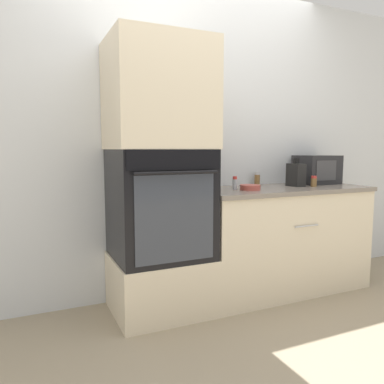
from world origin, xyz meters
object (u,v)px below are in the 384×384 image
at_px(condiment_jar_mid, 257,179).
at_px(condiment_jar_far, 314,181).
at_px(wall_oven, 160,204).
at_px(knife_block, 296,175).
at_px(bowl, 250,187).
at_px(microwave, 317,170).
at_px(condiment_jar_near, 235,183).

distance_m(condiment_jar_mid, condiment_jar_far, 0.47).
bearing_deg(wall_oven, knife_block, 1.24).
bearing_deg(wall_oven, bowl, -5.18).
distance_m(knife_block, condiment_jar_far, 0.16).
xyz_separation_m(knife_block, bowl, (-0.52, -0.09, -0.08)).
xyz_separation_m(condiment_jar_mid, condiment_jar_far, (0.35, -0.31, -0.01)).
xyz_separation_m(microwave, condiment_jar_far, (-0.21, -0.20, -0.08)).
bearing_deg(microwave, condiment_jar_near, -172.67).
relative_size(bowl, condiment_jar_far, 1.75).
bearing_deg(wall_oven, microwave, 4.79).
height_order(wall_oven, knife_block, wall_oven).
xyz_separation_m(knife_block, condiment_jar_near, (-0.61, -0.02, -0.05)).
bearing_deg(knife_block, condiment_jar_mid, 137.89).
bearing_deg(bowl, wall_oven, 174.82).
distance_m(knife_block, condiment_jar_near, 0.61).
bearing_deg(condiment_jar_near, wall_oven, -179.04).
bearing_deg(microwave, condiment_jar_mid, 168.54).
xyz_separation_m(microwave, knife_block, (-0.32, -0.10, -0.03)).
bearing_deg(condiment_jar_mid, wall_oven, -166.08).
distance_m(microwave, condiment_jar_near, 0.94).
relative_size(microwave, condiment_jar_mid, 3.06).
distance_m(condiment_jar_near, condiment_jar_mid, 0.43).
height_order(microwave, condiment_jar_far, microwave).
height_order(microwave, condiment_jar_near, microwave).
bearing_deg(wall_oven, condiment_jar_far, -2.90).
xyz_separation_m(condiment_jar_near, condiment_jar_far, (0.72, -0.08, -0.01)).
relative_size(microwave, knife_block, 1.51).
xyz_separation_m(bowl, condiment_jar_near, (-0.09, 0.08, 0.03)).
relative_size(knife_block, condiment_jar_near, 2.30).
xyz_separation_m(knife_block, condiment_jar_mid, (-0.24, 0.22, -0.04)).
height_order(wall_oven, condiment_jar_mid, wall_oven).
relative_size(bowl, condiment_jar_near, 1.54).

